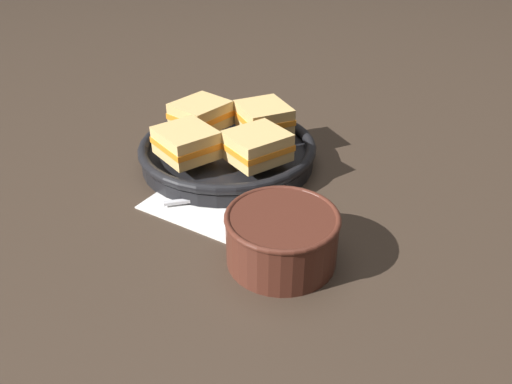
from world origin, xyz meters
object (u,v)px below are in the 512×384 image
at_px(sandwich_near_left, 264,117).
at_px(sandwich_near_right, 201,114).
at_px(skillet, 228,152).
at_px(sandwich_far_right, 257,146).
at_px(soup_bowl, 282,235).
at_px(sandwich_far_left, 186,143).
at_px(spoon, 228,196).

xyz_separation_m(sandwich_near_left, sandwich_near_right, (-0.11, -0.04, 0.00)).
height_order(skillet, sandwich_far_right, sandwich_far_right).
bearing_deg(sandwich_near_right, soup_bowl, -41.70).
bearing_deg(sandwich_near_right, sandwich_far_right, -24.89).
bearing_deg(sandwich_far_left, soup_bowl, -29.67).
bearing_deg(sandwich_near_right, sandwich_near_left, 20.11).
bearing_deg(sandwich_far_right, skillet, 155.11).
height_order(spoon, skillet, skillet).
bearing_deg(sandwich_far_left, sandwich_far_right, 20.11).
distance_m(spoon, sandwich_far_left, 0.12).
bearing_deg(spoon, skillet, 80.11).
height_order(soup_bowl, skillet, soup_bowl).
xyz_separation_m(spoon, sandwich_far_left, (-0.10, 0.03, 0.06)).
xyz_separation_m(skillet, sandwich_far_left, (-0.03, -0.07, 0.04)).
relative_size(soup_bowl, sandwich_near_left, 1.18).
bearing_deg(sandwich_far_right, sandwich_near_left, 110.11).
xyz_separation_m(soup_bowl, skillet, (-0.19, 0.20, -0.02)).
xyz_separation_m(sandwich_near_left, sandwich_far_right, (0.04, -0.11, 0.00)).
relative_size(spoon, sandwich_far_left, 1.02).
relative_size(skillet, sandwich_far_right, 2.56).
bearing_deg(skillet, sandwich_far_left, -114.89).
bearing_deg(sandwich_near_left, skillet, -114.89).
distance_m(soup_bowl, sandwich_near_right, 0.36).
height_order(sandwich_near_right, sandwich_far_right, same).
bearing_deg(sandwich_near_left, soup_bowl, -60.25).
bearing_deg(sandwich_near_right, spoon, -46.54).
xyz_separation_m(soup_bowl, sandwich_near_right, (-0.27, 0.24, 0.02)).
relative_size(sandwich_near_left, sandwich_near_right, 1.13).
distance_m(skillet, sandwich_far_left, 0.09).
distance_m(soup_bowl, sandwich_near_left, 0.32).
height_order(sandwich_near_left, sandwich_far_left, same).
bearing_deg(sandwich_near_left, sandwich_far_left, -114.89).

